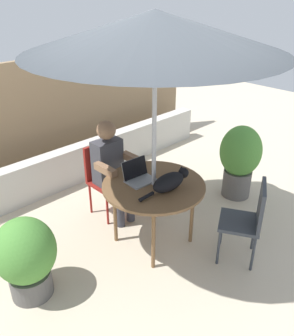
% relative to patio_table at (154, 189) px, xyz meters
% --- Properties ---
extents(ground_plane, '(14.00, 14.00, 0.00)m').
position_rel_patio_table_xyz_m(ground_plane, '(0.00, 0.00, -0.69)').
color(ground_plane, beige).
extents(fence_back, '(5.82, 0.08, 1.70)m').
position_rel_patio_table_xyz_m(fence_back, '(0.00, 2.33, 0.16)').
color(fence_back, '#937756').
rests_on(fence_back, ground).
extents(planter_wall_low, '(5.23, 0.20, 0.55)m').
position_rel_patio_table_xyz_m(planter_wall_low, '(0.00, 1.75, -0.41)').
color(planter_wall_low, beige).
rests_on(planter_wall_low, ground).
extents(patio_table, '(1.08, 1.08, 0.74)m').
position_rel_patio_table_xyz_m(patio_table, '(0.00, 0.00, 0.00)').
color(patio_table, brown).
rests_on(patio_table, ground).
extents(patio_umbrella, '(2.31, 2.31, 2.41)m').
position_rel_patio_table_xyz_m(patio_umbrella, '(0.00, 0.00, 1.55)').
color(patio_umbrella, '#B7B7BC').
rests_on(patio_umbrella, ground).
extents(chair_occupied, '(0.40, 0.40, 0.90)m').
position_rel_patio_table_xyz_m(chair_occupied, '(0.00, 0.86, -0.16)').
color(chair_occupied, maroon).
rests_on(chair_occupied, ground).
extents(chair_empty, '(0.55, 0.55, 0.90)m').
position_rel_patio_table_xyz_m(chair_empty, '(0.49, -0.86, -0.16)').
color(chair_empty, '#33383F').
rests_on(chair_empty, ground).
extents(person_seated, '(0.48, 0.48, 1.24)m').
position_rel_patio_table_xyz_m(person_seated, '(0.00, 0.70, 0.01)').
color(person_seated, '#3F3F47').
rests_on(person_seated, ground).
extents(laptop, '(0.32, 0.27, 0.21)m').
position_rel_patio_table_xyz_m(laptop, '(-0.05, 0.18, 0.12)').
color(laptop, gray).
rests_on(laptop, patio_table).
extents(cat, '(0.65, 0.19, 0.17)m').
position_rel_patio_table_xyz_m(cat, '(0.05, -0.18, 0.14)').
color(cat, black).
rests_on(cat, patio_table).
extents(potted_plant_near_fence, '(0.54, 0.54, 1.00)m').
position_rel_patio_table_xyz_m(potted_plant_near_fence, '(1.51, -0.09, -0.13)').
color(potted_plant_near_fence, '#595654').
rests_on(potted_plant_near_fence, ground).
extents(potted_plant_by_chair, '(0.55, 0.55, 0.82)m').
position_rel_patio_table_xyz_m(potted_plant_by_chair, '(-1.35, 0.25, -0.24)').
color(potted_plant_by_chair, '#595654').
rests_on(potted_plant_by_chair, ground).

